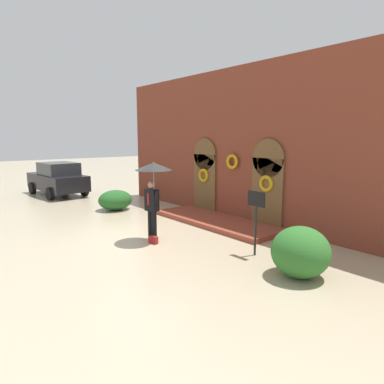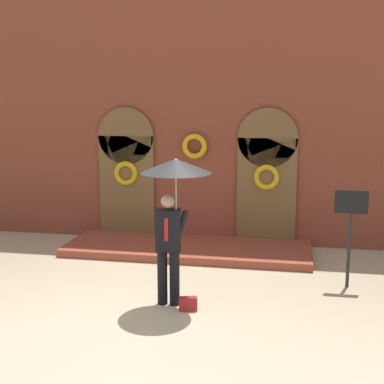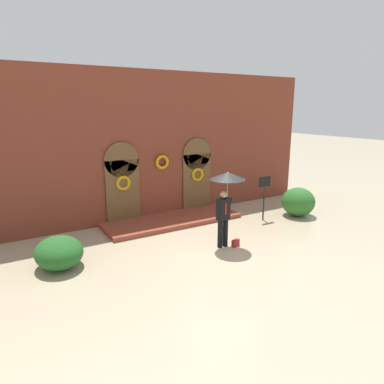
% 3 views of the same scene
% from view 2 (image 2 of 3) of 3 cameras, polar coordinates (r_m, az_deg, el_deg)
% --- Properties ---
extents(ground_plane, '(80.00, 80.00, 0.00)m').
position_cam_2_polar(ground_plane, '(8.72, -4.45, -12.10)').
color(ground_plane, tan).
extents(building_facade, '(14.00, 2.30, 5.60)m').
position_cam_2_polar(building_facade, '(12.13, 0.54, 7.29)').
color(building_facade, brown).
rests_on(building_facade, ground).
extents(person_with_umbrella, '(1.10, 1.10, 2.36)m').
position_cam_2_polar(person_with_umbrella, '(8.25, -1.94, 0.49)').
color(person_with_umbrella, black).
rests_on(person_with_umbrella, ground).
extents(handbag, '(0.30, 0.19, 0.22)m').
position_cam_2_polar(handbag, '(8.51, -0.43, -11.85)').
color(handbag, maroon).
rests_on(handbag, ground).
extents(sign_post, '(0.56, 0.06, 1.72)m').
position_cam_2_polar(sign_post, '(9.58, 16.53, -3.13)').
color(sign_post, black).
rests_on(sign_post, ground).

